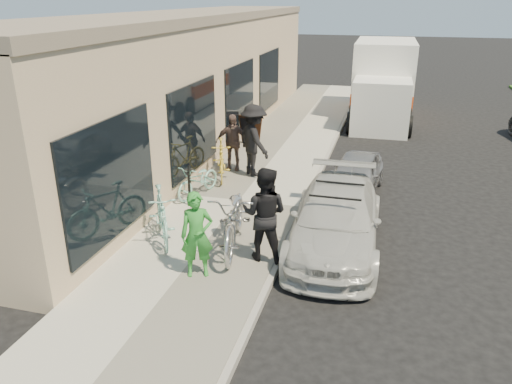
# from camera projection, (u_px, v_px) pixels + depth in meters

# --- Properties ---
(ground) EXTENTS (120.00, 120.00, 0.00)m
(ground) POSITION_uv_depth(u_px,v_px,m) (297.00, 282.00, 8.80)
(ground) COLOR black
(ground) RESTS_ON ground
(sidewalk) EXTENTS (3.00, 34.00, 0.15)m
(sidewalk) POSITION_uv_depth(u_px,v_px,m) (239.00, 203.00, 11.95)
(sidewalk) COLOR #AFAB9D
(sidewalk) RESTS_ON ground
(curb) EXTENTS (0.12, 34.00, 0.13)m
(curb) POSITION_uv_depth(u_px,v_px,m) (303.00, 210.00, 11.58)
(curb) COLOR gray
(curb) RESTS_ON ground
(storefront) EXTENTS (3.60, 20.00, 4.22)m
(storefront) POSITION_uv_depth(u_px,v_px,m) (189.00, 80.00, 16.47)
(storefront) COLOR #C7B28A
(storefront) RESTS_ON ground
(bike_rack) EXTENTS (0.25, 0.55, 0.83)m
(bike_rack) POSITION_uv_depth(u_px,v_px,m) (189.00, 181.00, 11.70)
(bike_rack) COLOR black
(bike_rack) RESTS_ON sidewalk
(sandwich_board) EXTENTS (0.73, 0.73, 0.95)m
(sandwich_board) POSITION_uv_depth(u_px,v_px,m) (250.00, 128.00, 16.41)
(sandwich_board) COLOR black
(sandwich_board) RESTS_ON sidewalk
(sedan_white) EXTENTS (1.86, 4.25, 1.26)m
(sedan_white) POSITION_uv_depth(u_px,v_px,m) (336.00, 219.00, 9.81)
(sedan_white) COLOR beige
(sedan_white) RESTS_ON ground
(sedan_silver) EXTENTS (1.43, 3.04, 1.00)m
(sedan_silver) POSITION_uv_depth(u_px,v_px,m) (356.00, 175.00, 12.56)
(sedan_silver) COLOR gray
(sedan_silver) RESTS_ON ground
(moving_truck) EXTENTS (2.42, 6.21, 3.03)m
(moving_truck) POSITION_uv_depth(u_px,v_px,m) (383.00, 85.00, 20.18)
(moving_truck) COLOR white
(moving_truck) RESTS_ON ground
(tandem_bike) EXTENTS (1.23, 2.43, 1.22)m
(tandem_bike) POSITION_uv_depth(u_px,v_px,m) (235.00, 218.00, 9.50)
(tandem_bike) COLOR #A9A9AB
(tandem_bike) RESTS_ON sidewalk
(woman_rider) EXTENTS (0.66, 0.55, 1.53)m
(woman_rider) POSITION_uv_depth(u_px,v_px,m) (197.00, 235.00, 8.48)
(woman_rider) COLOR #2E8A30
(woman_rider) RESTS_ON sidewalk
(man_standing) EXTENTS (0.88, 0.70, 1.77)m
(man_standing) POSITION_uv_depth(u_px,v_px,m) (264.00, 214.00, 9.00)
(man_standing) COLOR black
(man_standing) RESTS_ON sidewalk
(cruiser_bike_a) EXTENTS (1.34, 1.77, 1.06)m
(cruiser_bike_a) POSITION_uv_depth(u_px,v_px,m) (162.00, 215.00, 9.80)
(cruiser_bike_a) COLOR #8DD2BF
(cruiser_bike_a) RESTS_ON sidewalk
(cruiser_bike_b) EXTENTS (0.92, 1.60, 0.79)m
(cruiser_bike_b) POSITION_uv_depth(u_px,v_px,m) (198.00, 180.00, 12.08)
(cruiser_bike_b) COLOR #8DD2BF
(cruiser_bike_b) RESTS_ON sidewalk
(cruiser_bike_c) EXTENTS (1.01, 1.75, 1.02)m
(cruiser_bike_c) POSITION_uv_depth(u_px,v_px,m) (221.00, 159.00, 13.23)
(cruiser_bike_c) COLOR gold
(cruiser_bike_c) RESTS_ON sidewalk
(bystander_a) EXTENTS (1.39, 1.38, 1.93)m
(bystander_a) POSITION_uv_depth(u_px,v_px,m) (254.00, 140.00, 13.30)
(bystander_a) COLOR black
(bystander_a) RESTS_ON sidewalk
(bystander_b) EXTENTS (0.98, 0.58, 1.57)m
(bystander_b) POSITION_uv_depth(u_px,v_px,m) (232.00, 142.00, 13.77)
(bystander_b) COLOR brown
(bystander_b) RESTS_ON sidewalk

